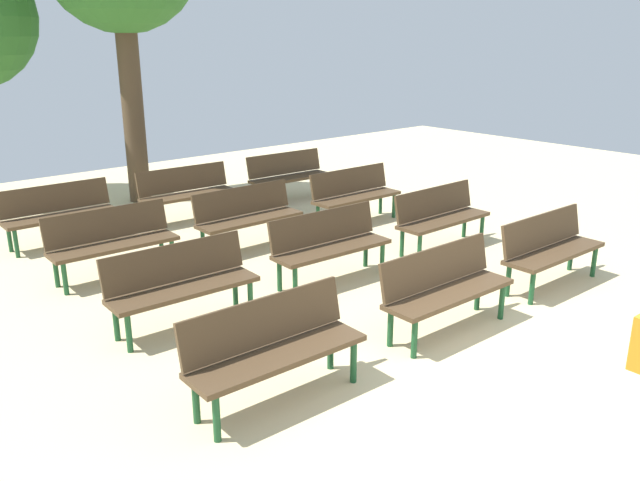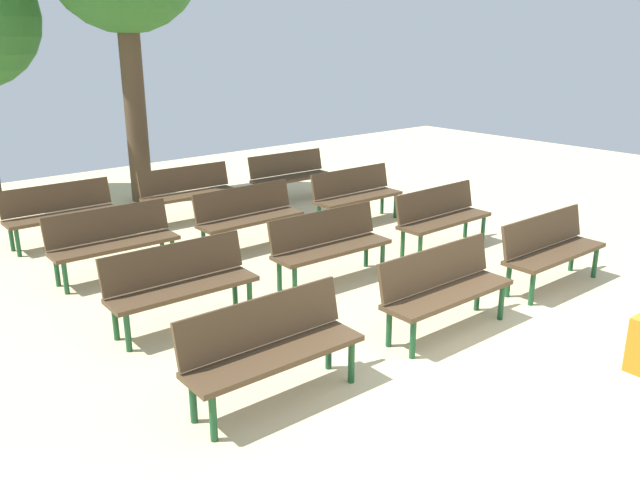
{
  "view_description": "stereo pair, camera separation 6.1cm",
  "coord_description": "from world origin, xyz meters",
  "px_view_note": "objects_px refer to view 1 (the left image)",
  "views": [
    {
      "loc": [
        -4.95,
        -2.32,
        2.99
      ],
      "look_at": [
        0.0,
        3.41,
        0.55
      ],
      "focal_mm": 36.35,
      "sensor_mm": 36.0,
      "label": 1
    },
    {
      "loc": [
        -4.9,
        -2.36,
        2.99
      ],
      "look_at": [
        0.0,
        3.41,
        0.55
      ],
      "focal_mm": 36.35,
      "sensor_mm": 36.0,
      "label": 2
    }
  ],
  "objects_px": {
    "bench_r1_c0": "(181,281)",
    "bench_r2_c2": "(354,192)",
    "bench_r0_c0": "(273,344)",
    "bench_r0_c1": "(445,285)",
    "bench_r3_c0": "(59,211)",
    "bench_r0_c2": "(550,246)",
    "bench_r1_c1": "(329,242)",
    "bench_r1_c2": "(440,214)",
    "bench_r2_c1": "(247,214)",
    "bench_r3_c2": "(288,173)",
    "bench_r2_c0": "(112,239)",
    "bench_r3_c1": "(187,190)"
  },
  "relations": [
    {
      "from": "bench_r1_c1",
      "to": "bench_r1_c2",
      "type": "distance_m",
      "value": 2.07
    },
    {
      "from": "bench_r2_c2",
      "to": "bench_r1_c2",
      "type": "bearing_deg",
      "value": -88.75
    },
    {
      "from": "bench_r0_c2",
      "to": "bench_r1_c0",
      "type": "xyz_separation_m",
      "value": [
        -4.01,
        1.91,
        0.0
      ]
    },
    {
      "from": "bench_r0_c0",
      "to": "bench_r1_c1",
      "type": "relative_size",
      "value": 1.0
    },
    {
      "from": "bench_r2_c2",
      "to": "bench_r3_c1",
      "type": "distance_m",
      "value": 2.77
    },
    {
      "from": "bench_r1_c2",
      "to": "bench_r3_c2",
      "type": "distance_m",
      "value": 3.66
    },
    {
      "from": "bench_r1_c2",
      "to": "bench_r3_c1",
      "type": "height_order",
      "value": "same"
    },
    {
      "from": "bench_r0_c0",
      "to": "bench_r2_c1",
      "type": "height_order",
      "value": "same"
    },
    {
      "from": "bench_r1_c2",
      "to": "bench_r0_c2",
      "type": "bearing_deg",
      "value": -93.53
    },
    {
      "from": "bench_r2_c1",
      "to": "bench_r3_c2",
      "type": "relative_size",
      "value": 0.99
    },
    {
      "from": "bench_r0_c2",
      "to": "bench_r2_c2",
      "type": "bearing_deg",
      "value": 89.12
    },
    {
      "from": "bench_r2_c2",
      "to": "bench_r3_c1",
      "type": "relative_size",
      "value": 0.99
    },
    {
      "from": "bench_r2_c2",
      "to": "bench_r3_c0",
      "type": "distance_m",
      "value": 4.54
    },
    {
      "from": "bench_r0_c1",
      "to": "bench_r3_c0",
      "type": "xyz_separation_m",
      "value": [
        -1.96,
        5.56,
        0.0
      ]
    },
    {
      "from": "bench_r0_c0",
      "to": "bench_r1_c2",
      "type": "bearing_deg",
      "value": 23.34
    },
    {
      "from": "bench_r0_c1",
      "to": "bench_r2_c1",
      "type": "bearing_deg",
      "value": 90.53
    },
    {
      "from": "bench_r3_c0",
      "to": "bench_r3_c2",
      "type": "bearing_deg",
      "value": -0.62
    },
    {
      "from": "bench_r0_c2",
      "to": "bench_r1_c1",
      "type": "relative_size",
      "value": 0.99
    },
    {
      "from": "bench_r0_c2",
      "to": "bench_r1_c1",
      "type": "bearing_deg",
      "value": 136.97
    },
    {
      "from": "bench_r3_c1",
      "to": "bench_r0_c1",
      "type": "bearing_deg",
      "value": -88.54
    },
    {
      "from": "bench_r3_c1",
      "to": "bench_r1_c2",
      "type": "bearing_deg",
      "value": -58.97
    },
    {
      "from": "bench_r1_c0",
      "to": "bench_r2_c0",
      "type": "relative_size",
      "value": 1.0
    },
    {
      "from": "bench_r0_c1",
      "to": "bench_r2_c2",
      "type": "height_order",
      "value": "same"
    },
    {
      "from": "bench_r1_c1",
      "to": "bench_r1_c2",
      "type": "relative_size",
      "value": 1.01
    },
    {
      "from": "bench_r3_c0",
      "to": "bench_r0_c0",
      "type": "bearing_deg",
      "value": -90.9
    },
    {
      "from": "bench_r1_c2",
      "to": "bench_r2_c1",
      "type": "bearing_deg",
      "value": 138.72
    },
    {
      "from": "bench_r0_c0",
      "to": "bench_r1_c1",
      "type": "distance_m",
      "value": 2.83
    },
    {
      "from": "bench_r0_c2",
      "to": "bench_r2_c2",
      "type": "distance_m",
      "value": 3.59
    },
    {
      "from": "bench_r1_c2",
      "to": "bench_r2_c2",
      "type": "height_order",
      "value": "same"
    },
    {
      "from": "bench_r2_c2",
      "to": "bench_r0_c2",
      "type": "bearing_deg",
      "value": -90.72
    },
    {
      "from": "bench_r0_c0",
      "to": "bench_r2_c2",
      "type": "distance_m",
      "value": 5.5
    },
    {
      "from": "bench_r1_c0",
      "to": "bench_r3_c1",
      "type": "bearing_deg",
      "value": 61.9
    },
    {
      "from": "bench_r2_c0",
      "to": "bench_r2_c2",
      "type": "distance_m",
      "value": 4.06
    },
    {
      "from": "bench_r0_c1",
      "to": "bench_r2_c0",
      "type": "height_order",
      "value": "same"
    },
    {
      "from": "bench_r2_c1",
      "to": "bench_r3_c0",
      "type": "distance_m",
      "value": 2.78
    },
    {
      "from": "bench_r0_c0",
      "to": "bench_r0_c1",
      "type": "xyz_separation_m",
      "value": [
        2.15,
        -0.09,
        0.0
      ]
    },
    {
      "from": "bench_r0_c0",
      "to": "bench_r3_c1",
      "type": "height_order",
      "value": "same"
    },
    {
      "from": "bench_r0_c2",
      "to": "bench_r3_c2",
      "type": "distance_m",
      "value": 5.46
    },
    {
      "from": "bench_r1_c2",
      "to": "bench_r3_c0",
      "type": "distance_m",
      "value": 5.56
    },
    {
      "from": "bench_r0_c1",
      "to": "bench_r3_c2",
      "type": "distance_m",
      "value": 5.87
    },
    {
      "from": "bench_r3_c2",
      "to": "bench_r2_c2",
      "type": "bearing_deg",
      "value": -90.66
    },
    {
      "from": "bench_r1_c0",
      "to": "bench_r2_c0",
      "type": "distance_m",
      "value": 1.88
    },
    {
      "from": "bench_r1_c2",
      "to": "bench_r3_c0",
      "type": "relative_size",
      "value": 1.0
    },
    {
      "from": "bench_r1_c0",
      "to": "bench_r2_c2",
      "type": "relative_size",
      "value": 1.01
    },
    {
      "from": "bench_r1_c1",
      "to": "bench_r2_c0",
      "type": "xyz_separation_m",
      "value": [
        -1.99,
        1.9,
        0.0
      ]
    },
    {
      "from": "bench_r1_c1",
      "to": "bench_r2_c1",
      "type": "xyz_separation_m",
      "value": [
        -0.01,
        1.76,
        0.0
      ]
    },
    {
      "from": "bench_r0_c1",
      "to": "bench_r3_c2",
      "type": "height_order",
      "value": "same"
    },
    {
      "from": "bench_r3_c2",
      "to": "bench_r2_c0",
      "type": "bearing_deg",
      "value": -155.63
    },
    {
      "from": "bench_r0_c1",
      "to": "bench_r1_c2",
      "type": "relative_size",
      "value": 1.0
    },
    {
      "from": "bench_r1_c0",
      "to": "bench_r2_c2",
      "type": "height_order",
      "value": "same"
    }
  ]
}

